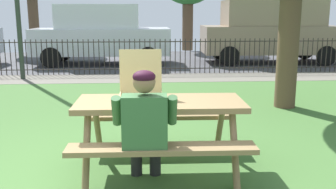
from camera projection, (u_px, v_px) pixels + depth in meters
name	position (u px, v px, depth m)	size (l,w,h in m)	color
ground	(104.00, 137.00, 5.46)	(28.00, 11.09, 0.02)	#467035
cobblestone_walkway	(121.00, 78.00, 10.19)	(28.00, 1.40, 0.01)	slate
street_asphalt	(127.00, 61.00, 13.91)	(28.00, 6.24, 0.01)	#424247
picnic_table_foreground	(160.00, 116.00, 4.22)	(1.83, 1.52, 0.79)	olive
pizza_box_open	(141.00, 90.00, 4.25)	(0.48, 0.51, 0.53)	tan
adult_at_table	(145.00, 124.00, 3.71)	(0.61, 0.60, 1.19)	black
iron_fence_streetside	(122.00, 56.00, 10.76)	(22.20, 0.03, 0.97)	#2D2823
parked_car_left	(101.00, 34.00, 12.77)	(4.41, 1.92, 1.94)	silver
parked_car_center	(271.00, 30.00, 13.13)	(4.65, 2.06, 2.08)	gray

